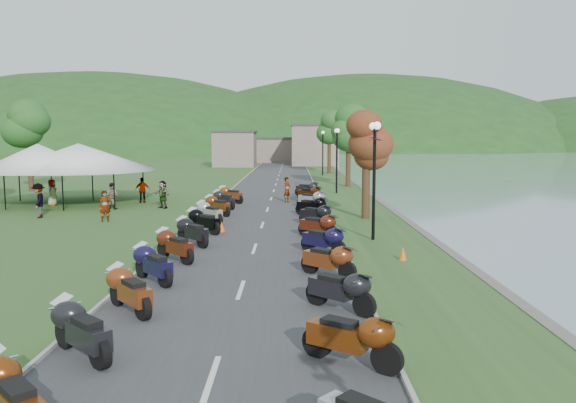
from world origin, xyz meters
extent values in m
cube|color=#3B3B3E|center=(0.00, 40.00, 0.01)|extent=(7.00, 120.00, 0.02)
cube|color=gray|center=(-2.00, 85.00, 2.50)|extent=(18.00, 16.00, 5.00)
imported|color=slate|center=(-8.31, 23.17, 0.00)|extent=(0.73, 0.68, 1.63)
imported|color=slate|center=(-9.61, 28.39, 0.00)|extent=(0.89, 0.69, 1.62)
imported|color=slate|center=(-12.40, 24.51, 0.00)|extent=(0.85, 1.33, 1.91)
camera|label=1|loc=(1.49, -5.91, 4.46)|focal=35.00mm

